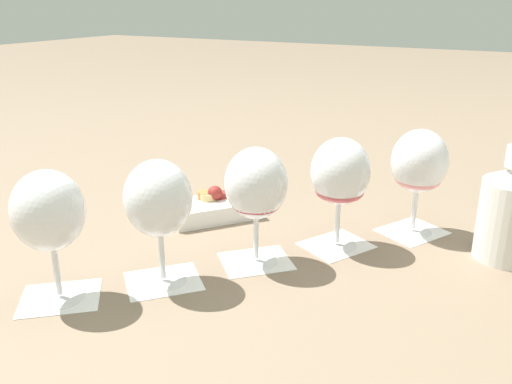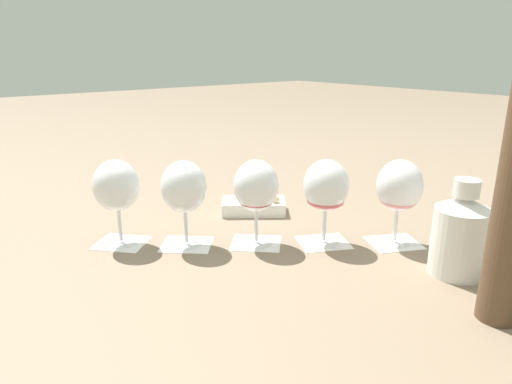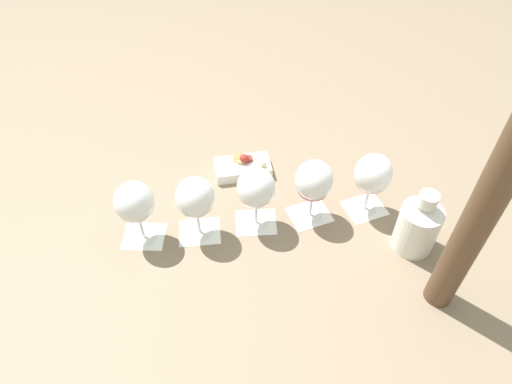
% 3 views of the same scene
% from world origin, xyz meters
% --- Properties ---
extents(ground_plane, '(8.00, 8.00, 0.00)m').
position_xyz_m(ground_plane, '(0.00, 0.00, 0.00)').
color(ground_plane, '#7F6B56').
extents(tasting_card_0, '(0.13, 0.14, 0.00)m').
position_xyz_m(tasting_card_0, '(-0.20, -0.24, 0.00)').
color(tasting_card_0, white).
rests_on(tasting_card_0, ground_plane).
extents(tasting_card_1, '(0.13, 0.14, 0.00)m').
position_xyz_m(tasting_card_1, '(-0.09, -0.12, 0.00)').
color(tasting_card_1, white).
rests_on(tasting_card_1, ground_plane).
extents(tasting_card_2, '(0.14, 0.14, 0.00)m').
position_xyz_m(tasting_card_2, '(0.00, 0.00, 0.00)').
color(tasting_card_2, white).
rests_on(tasting_card_2, ground_plane).
extents(tasting_card_3, '(0.14, 0.14, 0.00)m').
position_xyz_m(tasting_card_3, '(0.09, 0.13, 0.00)').
color(tasting_card_3, white).
rests_on(tasting_card_3, ground_plane).
extents(tasting_card_4, '(0.14, 0.14, 0.00)m').
position_xyz_m(tasting_card_4, '(0.19, 0.24, 0.00)').
color(tasting_card_4, white).
rests_on(tasting_card_4, ground_plane).
extents(wine_glass_0, '(0.10, 0.10, 0.19)m').
position_xyz_m(wine_glass_0, '(-0.20, -0.24, 0.13)').
color(wine_glass_0, white).
rests_on(wine_glass_0, tasting_card_0).
extents(wine_glass_1, '(0.10, 0.10, 0.19)m').
position_xyz_m(wine_glass_1, '(-0.09, -0.12, 0.13)').
color(wine_glass_1, white).
rests_on(wine_glass_1, tasting_card_1).
extents(wine_glass_2, '(0.10, 0.10, 0.19)m').
position_xyz_m(wine_glass_2, '(0.00, 0.00, 0.13)').
color(wine_glass_2, white).
rests_on(wine_glass_2, tasting_card_2).
extents(wine_glass_3, '(0.10, 0.10, 0.19)m').
position_xyz_m(wine_glass_3, '(0.09, 0.13, 0.13)').
color(wine_glass_3, white).
rests_on(wine_glass_3, tasting_card_3).
extents(wine_glass_4, '(0.10, 0.10, 0.19)m').
position_xyz_m(wine_glass_4, '(0.19, 0.24, 0.13)').
color(wine_glass_4, white).
rests_on(wine_glass_4, tasting_card_4).
extents(ceramic_vase, '(0.10, 0.10, 0.19)m').
position_xyz_m(ceramic_vase, '(-0.36, -0.21, 0.08)').
color(ceramic_vase, white).
rests_on(ceramic_vase, ground_plane).
extents(snack_dish, '(0.17, 0.19, 0.06)m').
position_xyz_m(snack_dish, '(0.16, -0.12, 0.02)').
color(snack_dish, white).
rests_on(snack_dish, ground_plane).
extents(umbrella_pole, '(0.06, 0.06, 0.72)m').
position_xyz_m(umbrella_pole, '(-0.48, -0.12, 0.36)').
color(umbrella_pole, brown).
rests_on(umbrella_pole, ground_plane).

